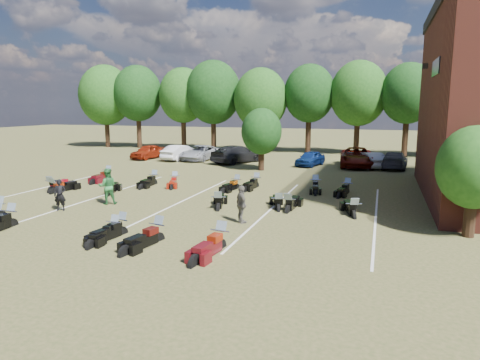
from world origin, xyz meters
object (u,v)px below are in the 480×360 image
at_px(person_black, 60,195).
at_px(motorcycle_14, 108,180).
at_px(car_0, 148,152).
at_px(motorcycle_0, 11,227).
at_px(person_green, 107,186).
at_px(car_4, 310,158).
at_px(motorcycle_3, 122,235).
at_px(motorcycle_7, 51,192).
at_px(person_grey, 242,204).

bearing_deg(person_black, motorcycle_14, 87.74).
xyz_separation_m(car_0, motorcycle_0, (6.75, -22.91, -0.69)).
bearing_deg(person_green, car_4, -147.20).
relative_size(car_0, motorcycle_0, 1.63).
bearing_deg(motorcycle_3, motorcycle_14, 135.56).
height_order(car_4, motorcycle_3, car_4).
bearing_deg(motorcycle_7, motorcycle_14, -108.18).
height_order(car_4, person_grey, person_grey).
bearing_deg(motorcycle_0, car_0, 101.40).
distance_m(person_green, motorcycle_0, 5.23).
height_order(car_4, person_green, person_green).
distance_m(car_4, motorcycle_0, 24.65).
bearing_deg(motorcycle_14, car_4, 40.68).
bearing_deg(car_4, person_green, -98.55).
height_order(car_0, person_grey, person_grey).
relative_size(motorcycle_7, motorcycle_14, 1.00).
bearing_deg(motorcycle_0, motorcycle_3, 0.55).
xyz_separation_m(person_black, motorcycle_14, (-3.19, 8.33, -0.78)).
relative_size(car_0, motorcycle_3, 1.80).
bearing_deg(motorcycle_0, car_4, 63.39).
relative_size(person_black, motorcycle_7, 0.64).
height_order(car_0, motorcycle_14, car_0).
distance_m(person_black, person_green, 2.39).
bearing_deg(person_grey, car_0, 0.43).
bearing_deg(person_green, motorcycle_14, -88.54).
relative_size(person_black, motorcycle_14, 0.63).
xyz_separation_m(person_grey, motorcycle_0, (-9.16, -3.68, -0.84)).
bearing_deg(motorcycle_3, motorcycle_7, 153.85).
height_order(car_4, motorcycle_14, car_4).
distance_m(person_grey, motorcycle_14, 14.51).
height_order(person_black, motorcycle_0, person_black).
height_order(motorcycle_0, motorcycle_3, motorcycle_0).
bearing_deg(person_grey, motorcycle_3, 89.15).
bearing_deg(motorcycle_0, motorcycle_7, 114.80).
distance_m(car_4, person_black, 21.88).
bearing_deg(motorcycle_7, person_grey, 156.42).
relative_size(motorcycle_0, motorcycle_7, 1.01).
distance_m(motorcycle_3, motorcycle_14, 13.63).
distance_m(car_0, car_4, 15.82).
bearing_deg(motorcycle_3, person_grey, 46.38).
height_order(person_grey, motorcycle_14, person_grey).
xyz_separation_m(car_4, person_green, (-7.70, -17.96, 0.31)).
height_order(motorcycle_3, motorcycle_7, motorcycle_7).
relative_size(person_black, motorcycle_3, 0.70).
bearing_deg(motorcycle_7, motorcycle_0, 108.76).
relative_size(car_0, person_black, 2.59).
distance_m(person_black, motorcycle_7, 5.26).
height_order(car_0, car_4, car_0).
bearing_deg(motorcycle_14, motorcycle_3, -55.33).
xyz_separation_m(motorcycle_0, motorcycle_3, (5.14, 0.50, 0.00)).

